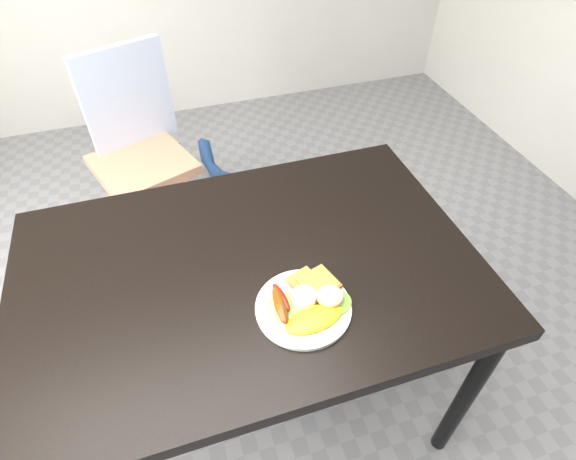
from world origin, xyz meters
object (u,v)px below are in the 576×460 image
Objects in this scene: person at (228,133)px; plate at (303,308)px; dining_chair at (143,165)px; dining_table at (249,270)px.

person is 6.48× the size of plate.
dining_table is at bearing -95.57° from dining_chair.
dining_table is 3.10× the size of dining_chair.
plate is (0.09, -0.17, 0.03)m from dining_table.
plate is at bearing -93.47° from dining_chair.
plate reaches higher than dining_chair.
dining_chair is (-0.26, 0.98, -0.28)m from dining_table.
plate reaches higher than dining_table.
dining_chair is at bearing 106.81° from plate.
person is (0.09, 0.65, 0.01)m from dining_table.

